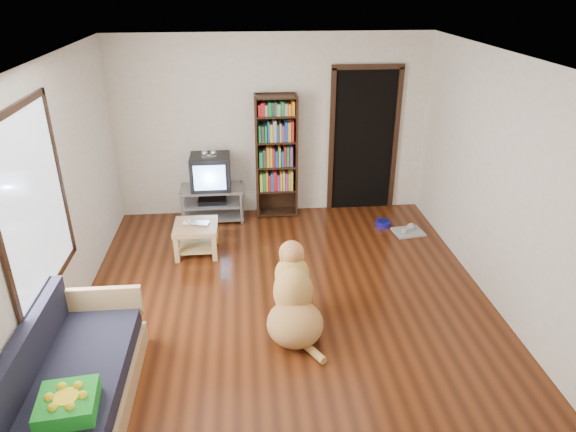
{
  "coord_description": "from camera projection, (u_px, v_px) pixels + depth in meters",
  "views": [
    {
      "loc": [
        -0.42,
        -4.7,
        3.28
      ],
      "look_at": [
        0.04,
        0.34,
        0.9
      ],
      "focal_mm": 32.0,
      "sensor_mm": 36.0,
      "label": 1
    }
  ],
  "objects": [
    {
      "name": "ground",
      "position": [
        287.0,
        303.0,
        5.67
      ],
      "size": [
        5.0,
        5.0,
        0.0
      ],
      "primitive_type": "plane",
      "color": "#55240E",
      "rests_on": "ground"
    },
    {
      "name": "ceiling",
      "position": [
        287.0,
        60.0,
        4.56
      ],
      "size": [
        5.0,
        5.0,
        0.0
      ],
      "primitive_type": "plane",
      "rotation": [
        3.14,
        0.0,
        0.0
      ],
      "color": "white",
      "rests_on": "ground"
    },
    {
      "name": "wall_back",
      "position": [
        272.0,
        127.0,
        7.37
      ],
      "size": [
        4.5,
        0.0,
        4.5
      ],
      "primitive_type": "plane",
      "rotation": [
        1.57,
        0.0,
        0.0
      ],
      "color": "silver",
      "rests_on": "ground"
    },
    {
      "name": "wall_front",
      "position": [
        327.0,
        367.0,
        2.86
      ],
      "size": [
        4.5,
        0.0,
        4.5
      ],
      "primitive_type": "plane",
      "rotation": [
        -1.57,
        0.0,
        0.0
      ],
      "color": "silver",
      "rests_on": "ground"
    },
    {
      "name": "wall_left",
      "position": [
        55.0,
        202.0,
        4.93
      ],
      "size": [
        0.0,
        5.0,
        5.0
      ],
      "primitive_type": "plane",
      "rotation": [
        1.57,
        0.0,
        1.57
      ],
      "color": "silver",
      "rests_on": "ground"
    },
    {
      "name": "wall_right",
      "position": [
        504.0,
        187.0,
        5.3
      ],
      "size": [
        0.0,
        5.0,
        5.0
      ],
      "primitive_type": "plane",
      "rotation": [
        1.57,
        0.0,
        -1.57
      ],
      "color": "silver",
      "rests_on": "ground"
    },
    {
      "name": "green_cushion",
      "position": [
        68.0,
        404.0,
        3.69
      ],
      "size": [
        0.45,
        0.45,
        0.13
      ],
      "primitive_type": "cube",
      "rotation": [
        0.0,
        0.0,
        0.11
      ],
      "color": "green",
      "rests_on": "sofa"
    },
    {
      "name": "laptop",
      "position": [
        195.0,
        225.0,
        6.5
      ],
      "size": [
        0.36,
        0.27,
        0.03
      ],
      "primitive_type": "imported",
      "rotation": [
        0.0,
        0.0,
        -0.21
      ],
      "color": "silver",
      "rests_on": "coffee_table"
    },
    {
      "name": "dog_bowl",
      "position": [
        383.0,
        223.0,
        7.38
      ],
      "size": [
        0.22,
        0.22,
        0.08
      ],
      "primitive_type": "cylinder",
      "color": "navy",
      "rests_on": "ground"
    },
    {
      "name": "grey_rag",
      "position": [
        408.0,
        232.0,
        7.19
      ],
      "size": [
        0.44,
        0.37,
        0.03
      ],
      "primitive_type": "cube",
      "rotation": [
        0.0,
        0.0,
        0.14
      ],
      "color": "#A6A6A6",
      "rests_on": "ground"
    },
    {
      "name": "window",
      "position": [
        33.0,
        204.0,
        4.4
      ],
      "size": [
        0.03,
        1.46,
        1.7
      ],
      "color": "white",
      "rests_on": "wall_left"
    },
    {
      "name": "doorway",
      "position": [
        364.0,
        137.0,
        7.53
      ],
      "size": [
        1.03,
        0.05,
        2.19
      ],
      "color": "black",
      "rests_on": "wall_back"
    },
    {
      "name": "tv_stand",
      "position": [
        213.0,
        202.0,
        7.51
      ],
      "size": [
        0.9,
        0.45,
        0.5
      ],
      "color": "#99999E",
      "rests_on": "ground"
    },
    {
      "name": "crt_tv",
      "position": [
        211.0,
        171.0,
        7.32
      ],
      "size": [
        0.55,
        0.52,
        0.58
      ],
      "color": "black",
      "rests_on": "tv_stand"
    },
    {
      "name": "bookshelf",
      "position": [
        276.0,
        150.0,
        7.36
      ],
      "size": [
        0.6,
        0.3,
        1.8
      ],
      "color": "black",
      "rests_on": "ground"
    },
    {
      "name": "sofa",
      "position": [
        73.0,
        386.0,
        4.16
      ],
      "size": [
        0.8,
        1.8,
        0.8
      ],
      "color": "tan",
      "rests_on": "ground"
    },
    {
      "name": "coffee_table",
      "position": [
        196.0,
        233.0,
        6.58
      ],
      "size": [
        0.55,
        0.55,
        0.4
      ],
      "color": "tan",
      "rests_on": "ground"
    },
    {
      "name": "dog",
      "position": [
        294.0,
        301.0,
        5.12
      ],
      "size": [
        0.57,
        1.09,
        0.9
      ],
      "color": "#B97B47",
      "rests_on": "ground"
    }
  ]
}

